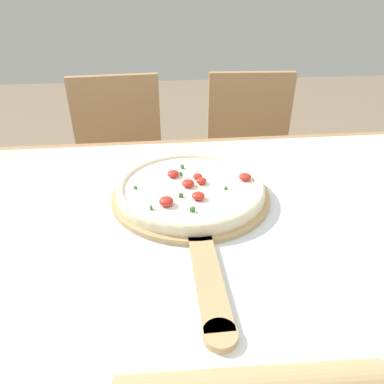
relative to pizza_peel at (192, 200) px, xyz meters
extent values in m
cube|color=#A87F51|center=(0.05, -0.11, -0.03)|extent=(1.42, 1.02, 0.03)
cylinder|color=#A87F51|center=(-0.60, 0.34, -0.41)|extent=(0.06, 0.06, 0.74)
cylinder|color=#A87F51|center=(0.71, 0.34, -0.41)|extent=(0.06, 0.06, 0.74)
cube|color=silver|center=(0.05, -0.11, -0.01)|extent=(1.34, 0.94, 0.00)
cylinder|color=tan|center=(0.00, 0.03, 0.00)|extent=(0.36, 0.36, 0.01)
cube|color=tan|center=(0.00, -0.24, 0.00)|extent=(0.04, 0.22, 0.01)
cylinder|color=tan|center=(0.00, -0.35, 0.00)|extent=(0.05, 0.05, 0.01)
cylinder|color=beige|center=(0.00, 0.03, 0.01)|extent=(0.34, 0.34, 0.02)
torus|color=beige|center=(0.00, 0.03, 0.02)|extent=(0.34, 0.34, 0.02)
cylinder|color=white|center=(0.00, 0.03, 0.02)|extent=(0.30, 0.30, 0.00)
ellipsoid|color=red|center=(-0.01, 0.02, 0.03)|extent=(0.03, 0.03, 0.02)
ellipsoid|color=red|center=(0.01, -0.04, 0.03)|extent=(0.03, 0.03, 0.02)
ellipsoid|color=red|center=(0.02, 0.06, 0.03)|extent=(0.02, 0.02, 0.01)
ellipsoid|color=red|center=(0.13, 0.04, 0.03)|extent=(0.03, 0.03, 0.01)
ellipsoid|color=red|center=(0.03, 0.03, 0.03)|extent=(0.02, 0.02, 0.01)
ellipsoid|color=red|center=(-0.06, -0.05, 0.03)|extent=(0.03, 0.03, 0.02)
ellipsoid|color=red|center=(-0.04, 0.07, 0.03)|extent=(0.03, 0.03, 0.02)
cube|color=#387533|center=(0.08, 0.00, 0.03)|extent=(0.01, 0.01, 0.01)
cube|color=#387533|center=(-0.01, 0.11, 0.03)|extent=(0.01, 0.01, 0.01)
cube|color=#387533|center=(-0.02, 0.08, 0.03)|extent=(0.01, 0.01, 0.01)
cube|color=#387533|center=(-0.03, -0.03, 0.03)|extent=(0.01, 0.01, 0.01)
cube|color=#387533|center=(-0.01, -0.08, 0.03)|extent=(0.01, 0.01, 0.01)
cube|color=#387533|center=(-0.12, 0.02, 0.03)|extent=(0.01, 0.01, 0.01)
cube|color=#387533|center=(-0.09, -0.07, 0.03)|extent=(0.01, 0.01, 0.01)
cube|color=tan|center=(-0.22, 0.66, -0.34)|extent=(0.44, 0.44, 0.02)
cube|color=tan|center=(-0.24, 0.84, -0.11)|extent=(0.38, 0.07, 0.44)
cylinder|color=tan|center=(-0.37, 0.49, -0.57)|extent=(0.04, 0.04, 0.43)
cylinder|color=tan|center=(-0.05, 0.52, -0.57)|extent=(0.04, 0.04, 0.43)
cylinder|color=tan|center=(-0.40, 0.81, -0.57)|extent=(0.04, 0.04, 0.43)
cylinder|color=tan|center=(-0.08, 0.84, -0.57)|extent=(0.04, 0.04, 0.43)
cube|color=tan|center=(0.35, 0.66, -0.34)|extent=(0.43, 0.43, 0.02)
cube|color=tan|center=(0.36, 0.85, -0.11)|extent=(0.38, 0.06, 0.44)
cylinder|color=tan|center=(0.18, 0.52, -0.57)|extent=(0.04, 0.04, 0.43)
cylinder|color=tan|center=(0.50, 0.49, -0.57)|extent=(0.04, 0.04, 0.43)
cylinder|color=tan|center=(0.20, 0.83, -0.57)|extent=(0.04, 0.04, 0.43)
cylinder|color=tan|center=(0.52, 0.81, -0.57)|extent=(0.04, 0.04, 0.43)
camera|label=1|loc=(-0.07, -0.65, 0.40)|focal=32.00mm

